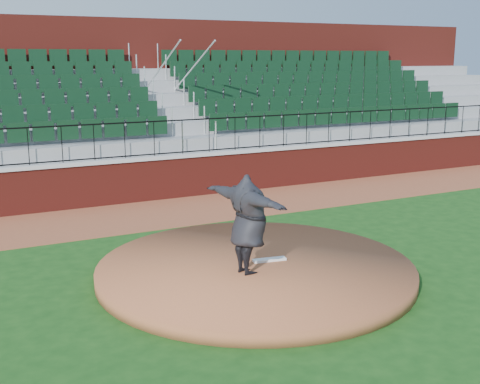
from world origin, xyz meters
name	(u,v)px	position (x,y,z in m)	size (l,w,h in m)	color
ground	(274,271)	(0.00, 0.00, 0.00)	(90.00, 90.00, 0.00)	#154012
warning_track	(175,211)	(0.00, 5.40, 0.01)	(34.00, 3.20, 0.01)	brown
field_wall	(155,179)	(0.00, 7.00, 0.60)	(34.00, 0.35, 1.20)	maroon
wall_cap	(155,157)	(0.00, 7.00, 1.25)	(34.00, 0.45, 0.10)	#B7B7B7
wall_railing	(154,139)	(0.00, 7.00, 1.80)	(34.00, 0.05, 1.00)	black
seating_stands	(126,114)	(0.00, 9.72, 2.30)	(34.00, 5.10, 4.60)	gray
concourse_wall	(103,95)	(0.00, 12.52, 2.75)	(34.00, 0.50, 5.50)	maroon
pitchers_mound	(255,270)	(-0.46, -0.07, 0.12)	(6.05, 6.05, 0.25)	brown
pitching_rubber	(269,260)	(-0.15, -0.05, 0.27)	(0.66, 0.16, 0.04)	white
pitcher	(248,224)	(-0.83, -0.46, 1.17)	(2.27, 0.62, 1.84)	black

